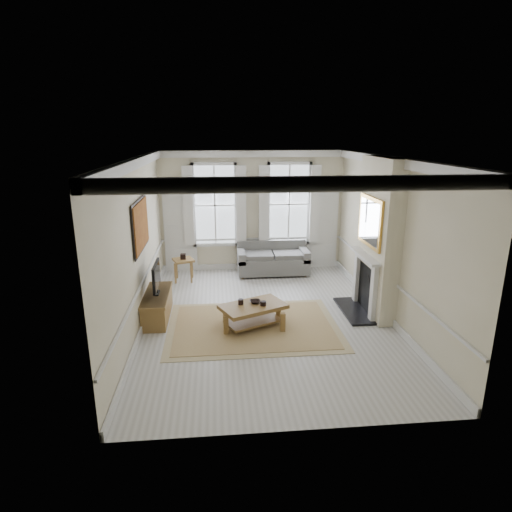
{
  "coord_description": "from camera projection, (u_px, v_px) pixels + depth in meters",
  "views": [
    {
      "loc": [
        -1.03,
        -8.41,
        3.88
      ],
      "look_at": [
        -0.17,
        0.58,
        1.25
      ],
      "focal_mm": 30.0,
      "sensor_mm": 36.0,
      "label": 1
    }
  ],
  "objects": [
    {
      "name": "window_right",
      "position": [
        289.0,
        204.0,
        12.17
      ],
      "size": [
        1.26,
        0.2,
        2.2
      ],
      "primitive_type": null,
      "color": "#B2BCC6",
      "rests_on": "back_wall"
    },
    {
      "name": "right_wall",
      "position": [
        390.0,
        240.0,
        8.97
      ],
      "size": [
        0.0,
        7.2,
        7.2
      ],
      "primitive_type": "plane",
      "rotation": [
        1.57,
        0.0,
        -1.57
      ],
      "color": "beige",
      "rests_on": "floor"
    },
    {
      "name": "sofa",
      "position": [
        272.0,
        260.0,
        12.13
      ],
      "size": [
        1.98,
        0.96,
        0.89
      ],
      "color": "#5F5E5C",
      "rests_on": "floor"
    },
    {
      "name": "chimney_breast",
      "position": [
        378.0,
        238.0,
        9.15
      ],
      "size": [
        0.35,
        1.7,
        3.38
      ],
      "primitive_type": "cube",
      "color": "beige",
      "rests_on": "floor"
    },
    {
      "name": "rug",
      "position": [
        253.0,
        326.0,
        8.85
      ],
      "size": [
        3.5,
        2.6,
        0.02
      ],
      "primitive_type": "cube",
      "color": "tan",
      "rests_on": "floor"
    },
    {
      "name": "back_wall",
      "position": [
        252.0,
        211.0,
        12.18
      ],
      "size": [
        5.2,
        0.0,
        5.2
      ],
      "primitive_type": "plane",
      "rotation": [
        1.57,
        0.0,
        0.0
      ],
      "color": "beige",
      "rests_on": "floor"
    },
    {
      "name": "ceramic_pot_a",
      "position": [
        241.0,
        302.0,
        8.73
      ],
      "size": [
        0.11,
        0.11,
        0.11
      ],
      "primitive_type": "cylinder",
      "color": "black",
      "rests_on": "coffee_table"
    },
    {
      "name": "side_table",
      "position": [
        183.0,
        263.0,
        11.46
      ],
      "size": [
        0.64,
        0.64,
        0.61
      ],
      "rotation": [
        0.0,
        0.0,
        0.34
      ],
      "color": "brown",
      "rests_on": "floor"
    },
    {
      "name": "window_left",
      "position": [
        215.0,
        205.0,
        11.98
      ],
      "size": [
        1.26,
        0.2,
        2.2
      ],
      "primitive_type": null,
      "color": "#B2BCC6",
      "rests_on": "back_wall"
    },
    {
      "name": "coffee_table",
      "position": [
        253.0,
        309.0,
        8.74
      ],
      "size": [
        1.49,
        1.22,
        0.48
      ],
      "rotation": [
        0.0,
        0.0,
        0.43
      ],
      "color": "brown",
      "rests_on": "rug"
    },
    {
      "name": "door_left",
      "position": [
        180.0,
        232.0,
        12.11
      ],
      "size": [
        0.9,
        0.08,
        2.3
      ],
      "primitive_type": "cube",
      "color": "silver",
      "rests_on": "floor"
    },
    {
      "name": "mirror",
      "position": [
        370.0,
        222.0,
        9.03
      ],
      "size": [
        0.06,
        1.26,
        1.06
      ],
      "primitive_type": "cube",
      "color": "gold",
      "rests_on": "chimney_breast"
    },
    {
      "name": "tv",
      "position": [
        156.0,
        276.0,
        9.03
      ],
      "size": [
        0.08,
        0.9,
        0.68
      ],
      "color": "black",
      "rests_on": "tv_stand"
    },
    {
      "name": "hearth",
      "position": [
        354.0,
        311.0,
        9.58
      ],
      "size": [
        0.55,
        1.5,
        0.05
      ],
      "primitive_type": "cube",
      "color": "black",
      "rests_on": "floor"
    },
    {
      "name": "fireplace",
      "position": [
        365.0,
        281.0,
        9.4
      ],
      "size": [
        0.21,
        1.45,
        1.33
      ],
      "color": "silver",
      "rests_on": "floor"
    },
    {
      "name": "painting",
      "position": [
        141.0,
        225.0,
        8.69
      ],
      "size": [
        0.05,
        1.66,
        1.06
      ],
      "primitive_type": "cube",
      "color": "#9E5B1B",
      "rests_on": "left_wall"
    },
    {
      "name": "floor",
      "position": [
        267.0,
        319.0,
        9.21
      ],
      "size": [
        7.2,
        7.2,
        0.0
      ],
      "primitive_type": "plane",
      "color": "#B7B5AD",
      "rests_on": "ground"
    },
    {
      "name": "ceramic_pot_b",
      "position": [
        263.0,
        303.0,
        8.67
      ],
      "size": [
        0.13,
        0.13,
        0.09
      ],
      "primitive_type": "cylinder",
      "color": "black",
      "rests_on": "coffee_table"
    },
    {
      "name": "tv_stand",
      "position": [
        157.0,
        306.0,
        9.21
      ],
      "size": [
        0.49,
        1.54,
        0.55
      ],
      "primitive_type": "cube",
      "color": "brown",
      "rests_on": "floor"
    },
    {
      "name": "left_wall",
      "position": [
        137.0,
        246.0,
        8.5
      ],
      "size": [
        0.0,
        7.2,
        7.2
      ],
      "primitive_type": "plane",
      "rotation": [
        1.57,
        0.0,
        1.57
      ],
      "color": "beige",
      "rests_on": "floor"
    },
    {
      "name": "bowl",
      "position": [
        255.0,
        302.0,
        8.81
      ],
      "size": [
        0.23,
        0.23,
        0.06
      ],
      "primitive_type": "imported",
      "rotation": [
        0.0,
        0.0,
        0.03
      ],
      "color": "black",
      "rests_on": "coffee_table"
    },
    {
      "name": "door_right",
      "position": [
        322.0,
        229.0,
        12.48
      ],
      "size": [
        0.9,
        0.08,
        2.3
      ],
      "primitive_type": "cube",
      "color": "silver",
      "rests_on": "floor"
    },
    {
      "name": "ceiling",
      "position": [
        268.0,
        158.0,
        8.26
      ],
      "size": [
        7.2,
        7.2,
        0.0
      ],
      "primitive_type": "plane",
      "rotation": [
        3.14,
        0.0,
        0.0
      ],
      "color": "white",
      "rests_on": "back_wall"
    }
  ]
}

